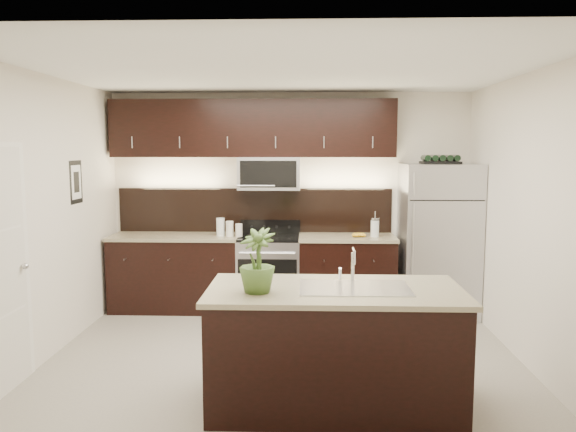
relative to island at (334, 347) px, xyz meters
name	(u,v)px	position (x,y,z in m)	size (l,w,h in m)	color
ground	(283,361)	(-0.44, 0.91, -0.47)	(4.50, 4.50, 0.00)	gray
room_walls	(271,183)	(-0.55, 0.87, 1.22)	(4.52, 4.02, 2.71)	silver
counter_run	(253,273)	(-0.89, 2.60, 0.00)	(3.51, 0.65, 0.94)	black
upper_fixtures	(255,138)	(-0.87, 2.75, 1.67)	(3.49, 0.40, 1.66)	black
island	(334,347)	(0.00, 0.00, 0.00)	(1.96, 0.96, 0.94)	black
sink_faucet	(354,286)	(0.15, 0.01, 0.48)	(0.84, 0.50, 0.28)	silver
refrigerator	(438,239)	(1.36, 2.54, 0.44)	(0.88, 0.79, 1.82)	#B2B2B7
wine_rack	(440,160)	(1.36, 2.54, 1.40)	(0.45, 0.28, 0.11)	black
plant	(257,261)	(-0.58, -0.14, 0.71)	(0.27, 0.27, 0.48)	#3D5B24
canisters	(227,228)	(-1.19, 2.53, 0.57)	(0.33, 0.15, 0.22)	silver
french_press	(375,227)	(0.60, 2.55, 0.58)	(0.11, 0.11, 0.30)	silver
bananas	(354,235)	(0.36, 2.52, 0.50)	(0.17, 0.14, 0.05)	gold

